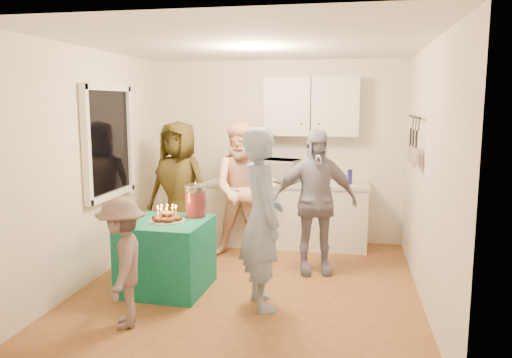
% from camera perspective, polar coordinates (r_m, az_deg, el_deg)
% --- Properties ---
extents(floor, '(4.00, 4.00, 0.00)m').
position_cam_1_polar(floor, '(5.62, -0.67, -12.22)').
color(floor, brown).
rests_on(floor, ground).
extents(ceiling, '(4.00, 4.00, 0.00)m').
position_cam_1_polar(ceiling, '(5.28, -0.73, 15.16)').
color(ceiling, white).
rests_on(ceiling, floor).
extents(back_wall, '(3.60, 3.60, 0.00)m').
position_cam_1_polar(back_wall, '(7.25, 2.41, 3.12)').
color(back_wall, silver).
rests_on(back_wall, floor).
extents(left_wall, '(4.00, 4.00, 0.00)m').
position_cam_1_polar(left_wall, '(5.92, -18.06, 1.42)').
color(left_wall, silver).
rests_on(left_wall, floor).
extents(right_wall, '(4.00, 4.00, 0.00)m').
position_cam_1_polar(right_wall, '(5.25, 18.95, 0.50)').
color(right_wall, silver).
rests_on(right_wall, floor).
extents(window_night, '(0.04, 1.00, 1.20)m').
position_cam_1_polar(window_night, '(6.14, -16.59, 4.09)').
color(window_night, black).
rests_on(window_night, left_wall).
extents(counter, '(2.20, 0.58, 0.86)m').
position_cam_1_polar(counter, '(7.07, 3.62, -4.18)').
color(counter, white).
rests_on(counter, floor).
extents(countertop, '(2.24, 0.62, 0.05)m').
position_cam_1_polar(countertop, '(6.99, 3.66, -0.54)').
color(countertop, beige).
rests_on(countertop, counter).
extents(upper_cabinet, '(1.30, 0.30, 0.80)m').
position_cam_1_polar(upper_cabinet, '(7.01, 6.35, 8.20)').
color(upper_cabinet, white).
rests_on(upper_cabinet, back_wall).
extents(pot_rack, '(0.12, 1.00, 0.60)m').
position_cam_1_polar(pot_rack, '(5.90, 17.36, 4.36)').
color(pot_rack, black).
rests_on(pot_rack, right_wall).
extents(microwave, '(0.65, 0.51, 0.32)m').
position_cam_1_polar(microwave, '(6.98, 2.47, 0.98)').
color(microwave, white).
rests_on(microwave, countertop).
extents(party_table, '(0.88, 0.88, 0.76)m').
position_cam_1_polar(party_table, '(5.51, -10.16, -8.59)').
color(party_table, '#0F6850').
rests_on(party_table, floor).
extents(donut_cake, '(0.38, 0.38, 0.18)m').
position_cam_1_polar(donut_cake, '(5.38, -10.14, -3.85)').
color(donut_cake, '#381C0C').
rests_on(donut_cake, party_table).
extents(punch_jar, '(0.22, 0.22, 0.34)m').
position_cam_1_polar(punch_jar, '(5.52, -6.93, -2.59)').
color(punch_jar, '#AD0D1E').
rests_on(punch_jar, party_table).
extents(man_birthday, '(0.66, 0.77, 1.78)m').
position_cam_1_polar(man_birthday, '(4.87, 0.66, -4.57)').
color(man_birthday, '#8199BB').
rests_on(man_birthday, floor).
extents(woman_back_left, '(0.97, 0.75, 1.77)m').
position_cam_1_polar(woman_back_left, '(6.71, -8.80, -1.02)').
color(woman_back_left, brown).
rests_on(woman_back_left, floor).
extents(woman_back_center, '(0.95, 0.80, 1.77)m').
position_cam_1_polar(woman_back_center, '(6.49, -1.35, -1.25)').
color(woman_back_center, '#FFA585').
rests_on(woman_back_center, floor).
extents(woman_back_right, '(1.07, 0.64, 1.71)m').
position_cam_1_polar(woman_back_right, '(5.91, 6.70, -2.59)').
color(woman_back_right, '#141036').
rests_on(woman_back_right, floor).
extents(child_near_left, '(0.68, 0.87, 1.19)m').
position_cam_1_polar(child_near_left, '(4.67, -15.04, -9.21)').
color(child_near_left, brown).
rests_on(child_near_left, floor).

